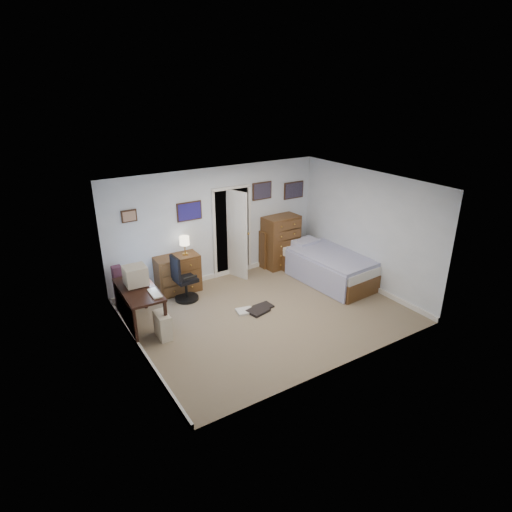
% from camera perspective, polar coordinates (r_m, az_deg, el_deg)
% --- Properties ---
extents(floor, '(5.00, 4.00, 0.02)m').
position_cam_1_polar(floor, '(8.35, 1.52, -7.63)').
color(floor, gray).
rests_on(floor, ground).
extents(computer_desk, '(0.65, 1.33, 0.76)m').
position_cam_1_polar(computer_desk, '(7.91, -15.94, -5.49)').
color(computer_desk, black).
rests_on(computer_desk, floor).
extents(crt_monitor, '(0.40, 0.38, 0.36)m').
position_cam_1_polar(crt_monitor, '(7.90, -15.76, -2.55)').
color(crt_monitor, beige).
rests_on(crt_monitor, computer_desk).
extents(keyboard, '(0.16, 0.41, 0.02)m').
position_cam_1_polar(keyboard, '(7.58, -13.35, -4.85)').
color(keyboard, beige).
rests_on(keyboard, computer_desk).
extents(pc_tower, '(0.22, 0.43, 0.45)m').
position_cam_1_polar(pc_tower, '(7.68, -12.32, -9.01)').
color(pc_tower, beige).
rests_on(pc_tower, floor).
extents(office_chair, '(0.50, 0.50, 0.99)m').
position_cam_1_polar(office_chair, '(8.74, -9.67, -3.60)').
color(office_chair, black).
rests_on(office_chair, floor).
extents(media_stack, '(0.18, 0.18, 0.88)m').
position_cam_1_polar(media_stack, '(8.76, -17.81, -3.96)').
color(media_stack, maroon).
rests_on(media_stack, floor).
extents(low_dresser, '(0.92, 0.48, 0.81)m').
position_cam_1_polar(low_dresser, '(9.12, -10.40, -2.37)').
color(low_dresser, '#57361B').
rests_on(low_dresser, floor).
extents(table_lamp, '(0.21, 0.21, 0.39)m').
position_cam_1_polar(table_lamp, '(8.93, -9.52, 1.95)').
color(table_lamp, gold).
rests_on(table_lamp, low_dresser).
extents(doorway, '(0.96, 1.12, 2.05)m').
position_cam_1_polar(doorway, '(9.88, -4.06, 3.63)').
color(doorway, black).
rests_on(doorway, floor).
extents(tall_dresser, '(0.88, 0.55, 1.24)m').
position_cam_1_polar(tall_dresser, '(10.19, 3.33, 1.95)').
color(tall_dresser, '#57361B').
rests_on(tall_dresser, floor).
extents(headboard_bookcase, '(1.01, 0.28, 0.90)m').
position_cam_1_polar(headboard_bookcase, '(10.34, 3.09, 1.43)').
color(headboard_bookcase, '#57361B').
rests_on(headboard_bookcase, floor).
extents(bed, '(1.29, 2.24, 0.71)m').
position_cam_1_polar(bed, '(9.66, 9.67, -1.32)').
color(bed, '#57361B').
rests_on(bed, floor).
extents(wall_posters, '(4.38, 0.04, 0.60)m').
position_cam_1_polar(wall_posters, '(9.52, -2.15, 7.64)').
color(wall_posters, '#331E11').
rests_on(wall_posters, floor).
extents(floor_clutter, '(0.78, 0.49, 0.05)m').
position_cam_1_polar(floor_clutter, '(8.40, -0.02, -7.17)').
color(floor_clutter, black).
rests_on(floor_clutter, floor).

